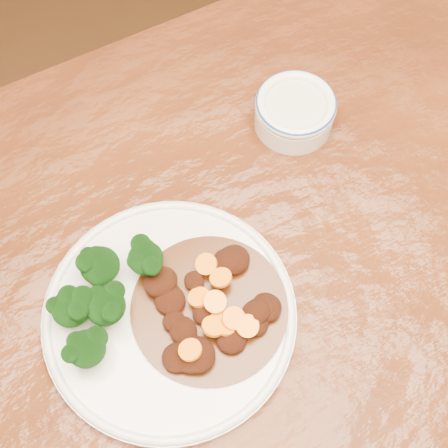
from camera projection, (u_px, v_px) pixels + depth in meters
ground at (257, 393)px, 1.46m from camera, size 4.00×4.00×0.00m
dining_table at (280, 296)px, 0.85m from camera, size 1.60×1.08×0.75m
dinner_plate at (170, 314)px, 0.75m from camera, size 0.31×0.31×0.02m
broccoli_florets at (101, 296)px, 0.72m from camera, size 0.16×0.12×0.05m
mince_stew at (211, 310)px, 0.74m from camera, size 0.19×0.19×0.03m
dip_bowl at (295, 111)px, 0.86m from camera, size 0.11×0.11×0.05m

